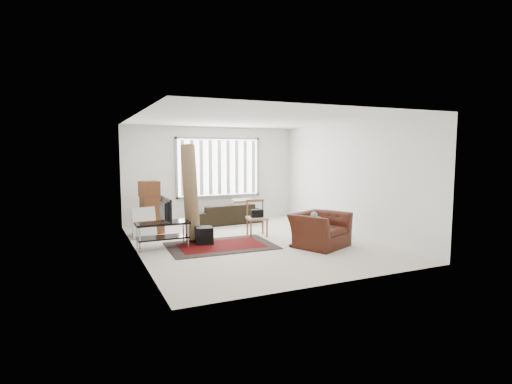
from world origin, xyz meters
TOP-DOWN VIEW (x-y plane):
  - room at (0.03, 0.51)m, footprint 6.00×6.02m
  - persian_rug at (-0.79, -0.00)m, footprint 2.28×1.56m
  - tv_stand at (-1.95, 0.36)m, footprint 1.10×0.49m
  - tv at (-1.95, 0.36)m, footprint 0.12×0.89m
  - subwoofer at (-1.06, 0.31)m, footprint 0.41×0.41m
  - moving_boxes at (-1.91, 1.98)m, footprint 0.59×0.55m
  - white_flatpack at (-2.15, 1.54)m, footprint 0.59×0.31m
  - rolled_rug at (-1.20, 0.87)m, footprint 0.38×0.85m
  - sofa at (0.24, 2.45)m, footprint 1.93×0.94m
  - side_chair at (0.34, 0.62)m, footprint 0.53×0.53m
  - armchair at (1.13, -0.89)m, footprint 1.40×1.33m

SIDE VIEW (x-z plane):
  - persian_rug at x=-0.79m, z-range 0.00..0.02m
  - subwoofer at x=-1.06m, z-range 0.02..0.38m
  - white_flatpack at x=-2.15m, z-range 0.00..0.71m
  - sofa at x=0.24m, z-range 0.00..0.72m
  - tv_stand at x=-1.95m, z-range 0.12..0.67m
  - armchair at x=1.13m, z-range 0.00..0.82m
  - side_chair at x=0.34m, z-range 0.05..0.90m
  - moving_boxes at x=-1.91m, z-range -0.04..1.24m
  - tv at x=-1.95m, z-range 0.55..1.06m
  - rolled_rug at x=-1.20m, z-range 0.00..2.19m
  - room at x=0.03m, z-range 0.40..3.11m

